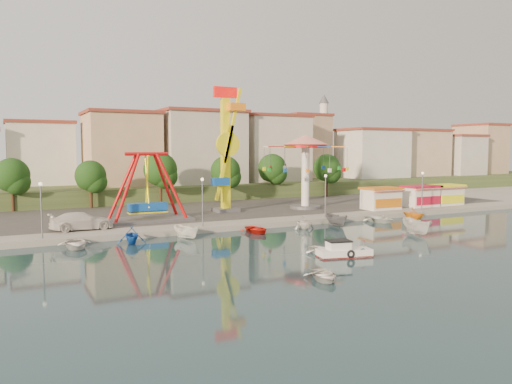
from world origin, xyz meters
TOP-DOWN VIEW (x-y plane):
  - ground at (0.00, 0.00)m, footprint 200.00×200.00m
  - quay_deck at (0.00, 62.00)m, footprint 200.00×100.00m
  - asphalt_pad at (0.00, 30.00)m, footprint 90.00×28.00m
  - hill_terrace at (0.00, 67.00)m, footprint 200.00×60.00m
  - pirate_ship_ride at (-12.15, 20.05)m, footprint 10.00×5.00m
  - kamikaze_tower at (-0.52, 23.42)m, footprint 3.87×3.10m
  - wave_swinger at (10.87, 22.03)m, footprint 11.60×11.60m
  - booth_left at (19.83, 16.49)m, footprint 5.40×3.78m
  - booth_mid at (27.31, 16.49)m, footprint 5.40×3.78m
  - booth_right at (32.20, 16.49)m, footprint 5.40×3.78m
  - lamp_post_0 at (-24.00, 13.00)m, footprint 0.14×0.14m
  - lamp_post_1 at (-8.00, 13.00)m, footprint 0.14×0.14m
  - lamp_post_2 at (8.00, 13.00)m, footprint 0.14×0.14m
  - lamp_post_3 at (24.00, 13.00)m, footprint 0.14×0.14m
  - tree_0 at (-26.00, 36.98)m, footprint 4.60×4.60m
  - tree_1 at (-16.00, 36.24)m, footprint 4.35×4.35m
  - tree_2 at (-6.00, 35.81)m, footprint 5.02×5.02m
  - tree_3 at (4.00, 34.36)m, footprint 4.68×4.68m
  - tree_4 at (14.00, 37.35)m, footprint 4.86×4.86m
  - tree_5 at (24.00, 35.54)m, footprint 4.83×4.83m
  - building_1 at (-21.33, 51.38)m, footprint 12.33×9.01m
  - building_2 at (-8.19, 51.96)m, footprint 11.95×9.28m
  - building_3 at (5.60, 48.80)m, footprint 12.59×10.50m
  - building_4 at (19.07, 52.20)m, footprint 10.75×9.23m
  - building_5 at (32.37, 50.33)m, footprint 12.77×10.96m
  - building_6 at (44.15, 48.77)m, footprint 8.23×8.98m
  - building_7 at (56.03, 53.70)m, footprint 11.59×10.93m
  - building_8 at (69.93, 47.19)m, footprint 12.84×9.28m
  - building_9 at (83.46, 49.95)m, footprint 12.95×9.17m
  - minaret at (36.00, 54.00)m, footprint 2.80×2.80m
  - cabin_motorboat at (-2.17, -4.16)m, footprint 4.73×2.64m
  - rowboat_a at (-2.84, -2.69)m, footprint 3.41×4.09m
  - rowboat_b at (-7.85, -9.59)m, footprint 3.07×3.71m
  - skiff at (11.37, 1.15)m, footprint 2.67×4.84m
  - van at (-19.99, 16.55)m, footprint 6.46×2.90m
  - moored_boat_0 at (-21.47, 9.80)m, footprint 3.09×4.21m
  - moored_boat_1 at (-16.41, 9.80)m, footprint 3.24×3.57m
  - moored_boat_2 at (-10.92, 9.80)m, footprint 2.42×3.93m
  - moored_boat_3 at (-3.08, 9.80)m, footprint 2.79×3.81m
  - moored_boat_4 at (2.81, 9.80)m, footprint 2.67×3.04m
  - moored_boat_5 at (7.37, 9.80)m, footprint 1.58×3.86m
  - moored_boat_6 at (13.93, 9.80)m, footprint 3.34×4.45m
  - moored_boat_7 at (19.36, 9.80)m, footprint 3.25×3.57m

SIDE VIEW (x-z plane):
  - ground at x=0.00m, z-range 0.00..0.00m
  - quay_deck at x=0.00m, z-range 0.00..0.60m
  - rowboat_b at x=-7.85m, z-range 0.00..0.66m
  - rowboat_a at x=-2.84m, z-range 0.00..0.73m
  - moored_boat_3 at x=-3.08m, z-range 0.00..0.77m
  - cabin_motorboat at x=-2.17m, z-range -0.37..1.20m
  - moored_boat_0 at x=-21.47m, z-range 0.00..0.85m
  - moored_boat_6 at x=13.93m, z-range 0.00..0.87m
  - asphalt_pad at x=0.00m, z-range 0.60..0.61m
  - moored_boat_2 at x=-10.92m, z-range 0.00..1.42m
  - moored_boat_5 at x=7.37m, z-range 0.00..1.47m
  - moored_boat_4 at x=2.81m, z-range 0.00..1.52m
  - moored_boat_7 at x=19.36m, z-range 0.00..1.61m
  - moored_boat_1 at x=-16.41m, z-range 0.00..1.63m
  - skiff at x=11.37m, z-range 0.00..1.77m
  - hill_terrace at x=0.00m, z-range 0.00..3.00m
  - van at x=-19.99m, z-range 0.60..2.44m
  - booth_left at x=19.83m, z-range 0.62..3.70m
  - booth_mid at x=27.31m, z-range 0.62..3.70m
  - booth_right at x=32.20m, z-range 0.62..3.70m
  - lamp_post_0 at x=-24.00m, z-range 0.60..5.60m
  - lamp_post_1 at x=-8.00m, z-range 0.60..5.60m
  - lamp_post_2 at x=8.00m, z-range 0.60..5.60m
  - lamp_post_3 at x=24.00m, z-range 0.60..5.60m
  - pirate_ship_ride at x=-12.15m, z-range 0.39..8.39m
  - tree_1 at x=-16.00m, z-range 1.80..8.60m
  - tree_0 at x=-26.00m, z-range 1.87..9.07m
  - tree_3 at x=4.00m, z-range 1.90..9.21m
  - tree_5 at x=24.00m, z-range 1.94..9.48m
  - tree_4 at x=14.00m, z-range 1.95..9.55m
  - tree_2 at x=-6.00m, z-range 1.99..9.84m
  - building_1 at x=-21.33m, z-range 3.00..11.63m
  - building_7 at x=56.03m, z-range 3.00..11.76m
  - building_3 at x=5.60m, z-range 3.00..12.20m
  - building_9 at x=83.46m, z-range 3.00..12.21m
  - building_4 at x=19.07m, z-range 3.00..12.24m
  - wave_swinger at x=10.87m, z-range 3.00..13.40m
  - kamikaze_tower at x=-0.52m, z-range 0.35..16.85m
  - building_5 at x=32.37m, z-range 3.00..14.21m
  - building_2 at x=-8.19m, z-range 3.00..14.23m
  - building_6 at x=44.15m, z-range 3.00..15.36m
  - building_8 at x=69.93m, z-range 3.00..15.58m
  - minaret at x=36.00m, z-range 3.55..21.55m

